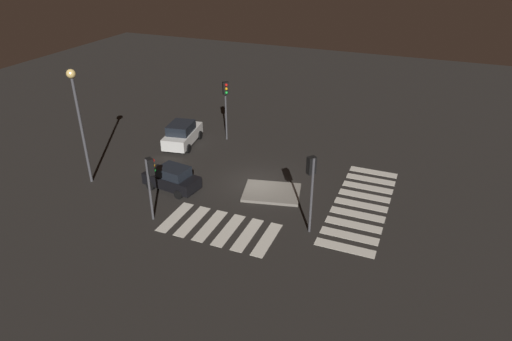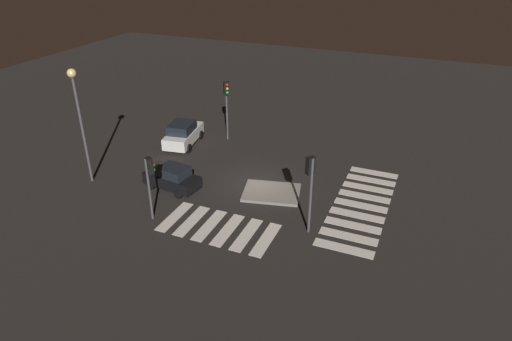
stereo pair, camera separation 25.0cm
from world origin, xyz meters
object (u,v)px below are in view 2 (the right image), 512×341
traffic_light_east (310,176)px  car_white (183,134)px  car_black (172,178)px  traffic_light_west (227,97)px  traffic_light_south (150,173)px  traffic_island (272,193)px  street_lamp (78,107)px

traffic_light_east → car_white: bearing=8.0°
car_black → traffic_light_east: bearing=-178.9°
traffic_light_west → traffic_light_south: 11.86m
traffic_light_west → traffic_light_south: traffic_light_west is taller
car_white → car_black: 6.93m
traffic_light_east → traffic_light_west: bearing=-6.2°
car_white → traffic_light_west: traffic_light_west is taller
traffic_island → traffic_light_east: size_ratio=0.90×
traffic_light_west → traffic_light_east: 13.53m
car_black → street_lamp: bearing=19.5°
traffic_light_south → traffic_light_east: 8.82m
traffic_light_south → traffic_light_east: (8.53, 2.21, 0.50)m
traffic_island → car_white: size_ratio=0.90×
traffic_light_south → traffic_light_east: bearing=-42.6°
traffic_island → car_white: 10.12m
traffic_island → street_lamp: street_lamp is taller
traffic_island → car_black: bearing=-163.1°
car_black → traffic_light_south: 4.03m
car_white → street_lamp: (-2.66, -7.44, 4.26)m
traffic_island → street_lamp: bearing=-165.5°
traffic_light_south → car_white: bearing=54.5°
traffic_island → street_lamp: (-11.73, -3.02, 5.09)m
traffic_light_west → car_white: bearing=-91.4°
car_white → traffic_light_west: size_ratio=0.94×
traffic_light_east → car_black: bearing=32.2°
traffic_light_east → street_lamp: bearing=39.2°
traffic_light_west → traffic_light_south: bearing=-35.1°
car_white → street_lamp: 8.98m
street_lamp → traffic_light_west: bearing=60.6°
traffic_light_west → street_lamp: size_ratio=0.63×
traffic_island → car_black: size_ratio=1.05×
car_black → traffic_light_east: (9.38, -1.10, 2.63)m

